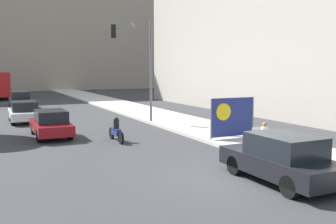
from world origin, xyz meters
name	(u,v)px	position (x,y,z in m)	size (l,w,h in m)	color
ground_plane	(242,179)	(0.00, 0.00, 0.00)	(160.00, 160.00, 0.00)	#38383A
sidewalk_curb	(161,117)	(3.98, 15.00, 0.08)	(3.99, 90.00, 0.17)	beige
seated_protester	(266,135)	(3.03, 2.45, 0.79)	(0.91, 0.77, 1.18)	#474C56
jogger_on_sidewalk	(231,120)	(3.69, 5.86, 0.97)	(0.34, 0.34, 1.60)	#424247
protest_banner	(232,117)	(3.39, 5.33, 1.21)	(2.52, 0.06, 1.98)	slate
traffic_light_pole	(138,55)	(1.45, 12.90, 4.43)	(2.37, 2.14, 6.45)	slate
parked_car_curbside	(282,159)	(0.91, -0.81, 0.75)	(1.86, 4.12, 1.53)	black
car_on_road_nearest	(51,124)	(-4.40, 10.46, 0.70)	(1.70, 4.13, 1.41)	maroon
car_on_road_midblock	(24,112)	(-5.16, 16.92, 0.70)	(1.80, 4.10, 1.40)	white
car_on_road_distant	(20,99)	(-4.64, 27.41, 0.73)	(1.77, 4.31, 1.47)	black
motorcycle_on_road	(116,131)	(-1.71, 7.80, 0.53)	(0.28, 2.08, 1.21)	navy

